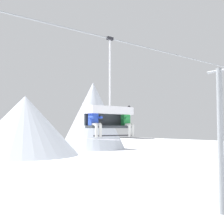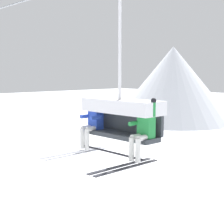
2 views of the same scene
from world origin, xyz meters
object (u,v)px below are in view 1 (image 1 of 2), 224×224
Objects in this scene: skier_blue at (95,121)px; skier_green at (128,121)px; lift_tower_far at (221,136)px; chairlift_chair at (109,113)px.

skier_green reaches higher than skier_blue.
skier_blue is 1.60m from skier_green.
skier_green is at bearing -173.70° from lift_tower_far.
chairlift_chair is 2.31× the size of skier_blue.
chairlift_chair is at bearing 15.42° from skier_blue.
lift_tower_far reaches higher than skier_blue.
chairlift_chair is (-9.17, -0.71, 1.10)m from lift_tower_far.
chairlift_chair is 2.31× the size of skier_green.
chairlift_chair is 0.89m from skier_green.
chairlift_chair reaches higher than skier_blue.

